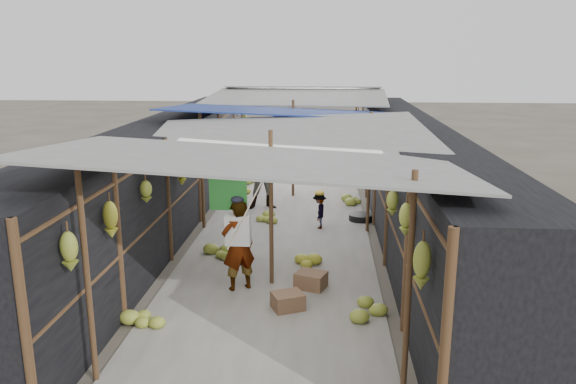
% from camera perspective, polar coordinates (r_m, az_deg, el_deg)
% --- Properties ---
extents(aisle_slab, '(3.60, 16.00, 0.02)m').
position_cam_1_polar(aisle_slab, '(12.85, -0.16, -3.13)').
color(aisle_slab, '#9E998E').
rests_on(aisle_slab, ground).
extents(stall_left, '(1.40, 15.00, 2.30)m').
position_cam_1_polar(stall_left, '(13.03, -12.10, 1.97)').
color(stall_left, black).
rests_on(stall_left, ground).
extents(stall_right, '(1.40, 15.00, 2.30)m').
position_cam_1_polar(stall_right, '(12.66, 12.12, 1.63)').
color(stall_right, black).
rests_on(stall_right, ground).
extents(crate_near, '(0.56, 0.52, 0.27)m').
position_cam_1_polar(crate_near, '(8.61, -0.02, -11.07)').
color(crate_near, '#886045').
rests_on(crate_near, ground).
extents(crate_mid, '(0.58, 0.52, 0.28)m').
position_cam_1_polar(crate_mid, '(9.34, 2.34, -8.98)').
color(crate_mid, '#886045').
rests_on(crate_mid, ground).
extents(crate_back, '(0.51, 0.45, 0.27)m').
position_cam_1_polar(crate_back, '(17.80, -2.52, 2.09)').
color(crate_back, '#886045').
rests_on(crate_back, ground).
extents(black_basin, '(0.54, 0.54, 0.16)m').
position_cam_1_polar(black_basin, '(13.10, 7.38, -2.60)').
color(black_basin, black).
rests_on(black_basin, ground).
extents(vendor_elderly, '(0.66, 0.59, 1.52)m').
position_cam_1_polar(vendor_elderly, '(9.11, -5.06, -5.47)').
color(vendor_elderly, silver).
rests_on(vendor_elderly, ground).
extents(shopper_blue, '(1.02, 0.87, 1.84)m').
position_cam_1_polar(shopper_blue, '(13.83, -2.25, 1.99)').
color(shopper_blue, '#1C4A8C').
rests_on(shopper_blue, ground).
extents(vendor_seated, '(0.31, 0.53, 0.81)m').
position_cam_1_polar(vendor_seated, '(12.34, 3.20, -1.96)').
color(vendor_seated, '#48453F').
rests_on(vendor_seated, ground).
extents(market_canopy, '(5.62, 15.20, 2.77)m').
position_cam_1_polar(market_canopy, '(12.69, 0.07, 7.71)').
color(market_canopy, brown).
rests_on(market_canopy, ground).
extents(hanging_bananas, '(3.95, 13.62, 0.85)m').
position_cam_1_polar(hanging_bananas, '(12.25, -0.48, 3.92)').
color(hanging_bananas, olive).
rests_on(hanging_bananas, ground).
extents(floor_bananas, '(3.85, 9.56, 0.36)m').
position_cam_1_polar(floor_bananas, '(12.35, -2.49, -3.11)').
color(floor_bananas, olive).
rests_on(floor_bananas, ground).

